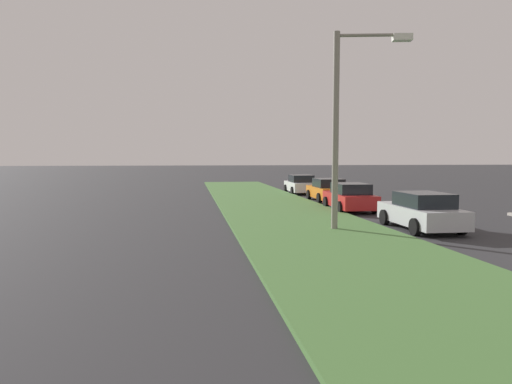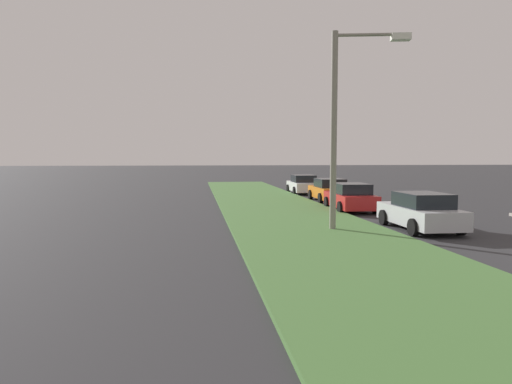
# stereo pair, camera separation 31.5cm
# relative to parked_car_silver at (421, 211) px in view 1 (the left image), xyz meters

# --- Properties ---
(grass_median) EXTENTS (60.00, 6.00, 0.12)m
(grass_median) POSITION_rel_parked_car_silver_xyz_m (3.45, 4.40, -0.66)
(grass_median) COLOR #477238
(grass_median) RESTS_ON ground
(parked_car_silver) EXTENTS (4.33, 2.07, 1.47)m
(parked_car_silver) POSITION_rel_parked_car_silver_xyz_m (0.00, 0.00, 0.00)
(parked_car_silver) COLOR #B2B5BA
(parked_car_silver) RESTS_ON ground
(parked_car_red) EXTENTS (4.36, 2.14, 1.47)m
(parked_car_red) POSITION_rel_parked_car_silver_xyz_m (6.46, 0.57, 0.00)
(parked_car_red) COLOR red
(parked_car_red) RESTS_ON ground
(parked_car_orange) EXTENTS (4.34, 2.09, 1.47)m
(parked_car_orange) POSITION_rel_parked_car_silver_xyz_m (11.73, 0.15, 0.00)
(parked_car_orange) COLOR orange
(parked_car_orange) RESTS_ON ground
(parked_car_white) EXTENTS (4.34, 2.09, 1.47)m
(parked_car_white) POSITION_rel_parked_car_silver_xyz_m (17.89, 0.41, 0.00)
(parked_car_white) COLOR silver
(parked_car_white) RESTS_ON ground
(streetlight) EXTENTS (0.81, 2.85, 7.50)m
(streetlight) POSITION_rel_parked_car_silver_xyz_m (-0.02, 3.18, 3.67)
(streetlight) COLOR gray
(streetlight) RESTS_ON ground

